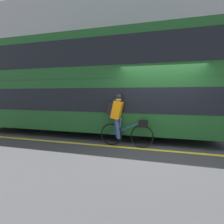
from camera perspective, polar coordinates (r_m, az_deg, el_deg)
The scene contains 7 objects.
ground_plane at distance 5.36m, azimuth 15.10°, elevation -12.09°, with size 80.00×80.00×0.00m, color #38383A.
road_center_line at distance 5.38m, azimuth 15.10°, elevation -11.96°, with size 50.00×0.14×0.01m, color yellow.
sidewalk_curb at distance 10.21m, azimuth 15.48°, elevation -3.14°, with size 60.00×2.50×0.13m.
building_facade at distance 11.81m, azimuth 16.13°, elevation 19.08°, with size 60.00×0.30×8.74m.
bus at distance 7.32m, azimuth -7.49°, elevation 9.42°, with size 9.70×2.47×3.77m.
cyclist_on_bike at distance 5.44m, azimuth 2.93°, elevation -2.05°, with size 1.67×0.32×1.64m.
street_sign_post at distance 11.45m, azimuth -13.81°, elevation 5.36°, with size 0.36×0.09×2.55m.
Camera 1 is at (0.02, -5.10, 1.64)m, focal length 28.00 mm.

